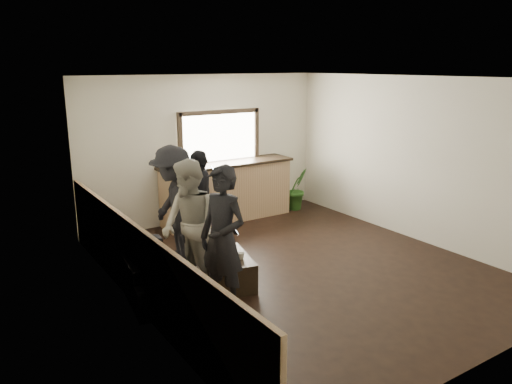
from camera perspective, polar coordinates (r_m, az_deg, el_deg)
ground at (r=7.65m, az=4.94°, el=-8.58°), size 5.00×6.00×0.01m
room_shell at (r=6.78m, az=0.30°, el=1.52°), size 5.01×6.01×2.80m
bar_counter at (r=9.74m, az=-3.37°, el=0.49°), size 2.70×0.68×2.13m
sofa at (r=7.04m, az=-11.99°, el=-8.39°), size 1.05×2.09×0.58m
coffee_table at (r=7.03m, az=-3.05°, el=-8.85°), size 0.73×1.03×0.42m
cup_a at (r=7.07m, az=-4.00°, el=-6.50°), size 0.17×0.17×0.09m
cup_b at (r=6.82m, az=-1.70°, el=-7.31°), size 0.11×0.11×0.09m
potted_plant at (r=10.52m, az=4.69°, el=0.37°), size 0.52×0.43×0.88m
person_a at (r=6.11m, az=-3.82°, el=-5.41°), size 0.63×0.77×1.83m
person_b at (r=6.69m, az=-7.57°, el=-3.91°), size 0.72×0.90×1.78m
person_c at (r=7.43m, az=-9.34°, el=-1.82°), size 0.80×1.26×1.86m
person_d at (r=8.05m, az=-6.38°, el=-1.10°), size 0.86×1.06×1.68m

